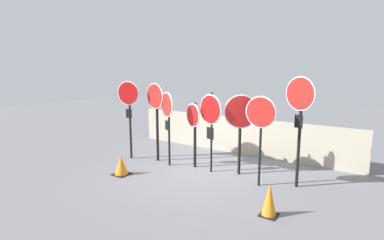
# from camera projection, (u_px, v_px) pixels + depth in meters

# --- Properties ---
(ground_plane) EXTENTS (40.00, 40.00, 0.00)m
(ground_plane) POSITION_uv_depth(u_px,v_px,m) (202.00, 170.00, 8.65)
(ground_plane) COLOR slate
(fence_back) EXTENTS (8.06, 0.12, 1.25)m
(fence_back) POSITION_uv_depth(u_px,v_px,m) (237.00, 135.00, 10.37)
(fence_back) COLOR #A89E89
(fence_back) RESTS_ON ground
(stop_sign_0) EXTENTS (0.74, 0.21, 2.52)m
(stop_sign_0) POSITION_uv_depth(u_px,v_px,m) (129.00, 103.00, 9.47)
(stop_sign_0) COLOR black
(stop_sign_0) RESTS_ON ground
(stop_sign_1) EXTENTS (0.78, 0.22, 2.47)m
(stop_sign_1) POSITION_uv_depth(u_px,v_px,m) (156.00, 107.00, 9.27)
(stop_sign_1) COLOR black
(stop_sign_1) RESTS_ON ground
(stop_sign_2) EXTENTS (0.67, 0.37, 2.23)m
(stop_sign_2) POSITION_uv_depth(u_px,v_px,m) (167.00, 112.00, 8.81)
(stop_sign_2) COLOR black
(stop_sign_2) RESTS_ON ground
(stop_sign_3) EXTENTS (0.64, 0.32, 1.94)m
(stop_sign_3) POSITION_uv_depth(u_px,v_px,m) (194.00, 123.00, 8.72)
(stop_sign_3) COLOR black
(stop_sign_3) RESTS_ON ground
(stop_sign_4) EXTENTS (0.80, 0.26, 2.27)m
(stop_sign_4) POSITION_uv_depth(u_px,v_px,m) (210.00, 115.00, 8.24)
(stop_sign_4) COLOR black
(stop_sign_4) RESTS_ON ground
(stop_sign_5) EXTENTS (0.77, 0.53, 2.23)m
(stop_sign_5) POSITION_uv_depth(u_px,v_px,m) (241.00, 119.00, 8.04)
(stop_sign_5) COLOR black
(stop_sign_5) RESTS_ON ground
(stop_sign_6) EXTENTS (0.78, 0.13, 2.26)m
(stop_sign_6) POSITION_uv_depth(u_px,v_px,m) (260.00, 119.00, 7.21)
(stop_sign_6) COLOR black
(stop_sign_6) RESTS_ON ground
(stop_sign_7) EXTENTS (0.76, 0.34, 2.73)m
(stop_sign_7) POSITION_uv_depth(u_px,v_px,m) (300.00, 108.00, 7.10)
(stop_sign_7) COLOR black
(stop_sign_7) RESTS_ON ground
(traffic_cone_0) EXTENTS (0.34, 0.34, 0.68)m
(traffic_cone_0) POSITION_uv_depth(u_px,v_px,m) (269.00, 200.00, 5.94)
(traffic_cone_0) COLOR black
(traffic_cone_0) RESTS_ON ground
(traffic_cone_1) EXTENTS (0.44, 0.44, 0.54)m
(traffic_cone_1) POSITION_uv_depth(u_px,v_px,m) (121.00, 165.00, 8.27)
(traffic_cone_1) COLOR black
(traffic_cone_1) RESTS_ON ground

